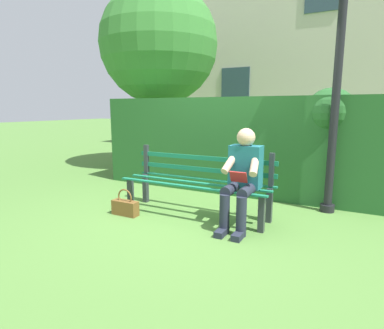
% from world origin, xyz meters
% --- Properties ---
extents(ground, '(60.00, 60.00, 0.00)m').
position_xyz_m(ground, '(0.00, 0.00, 0.00)').
color(ground, '#517F38').
extents(park_bench, '(2.05, 0.52, 0.88)m').
position_xyz_m(park_bench, '(0.00, -0.07, 0.44)').
color(park_bench, '#2D3338').
rests_on(park_bench, ground).
extents(person_seated, '(0.44, 0.73, 1.19)m').
position_xyz_m(person_seated, '(-0.68, 0.10, 0.63)').
color(person_seated, '#1E6672').
rests_on(person_seated, ground).
extents(hedge_backdrop, '(4.86, 0.87, 1.71)m').
position_xyz_m(hedge_backdrop, '(-0.05, -1.50, 0.85)').
color(hedge_backdrop, '#265B28').
rests_on(hedge_backdrop, ground).
extents(tree, '(2.89, 2.75, 4.26)m').
position_xyz_m(tree, '(2.54, -2.95, 2.83)').
color(tree, brown).
rests_on(tree, ground).
extents(building_facade, '(9.48, 2.98, 7.31)m').
position_xyz_m(building_facade, '(-0.78, -7.34, 3.66)').
color(building_facade, beige).
rests_on(building_facade, ground).
extents(handbag, '(0.37, 0.13, 0.36)m').
position_xyz_m(handbag, '(0.84, 0.44, 0.11)').
color(handbag, brown).
rests_on(handbag, ground).
extents(lamp_post, '(0.29, 0.29, 3.23)m').
position_xyz_m(lamp_post, '(-1.57, -0.98, 2.01)').
color(lamp_post, black).
rests_on(lamp_post, ground).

